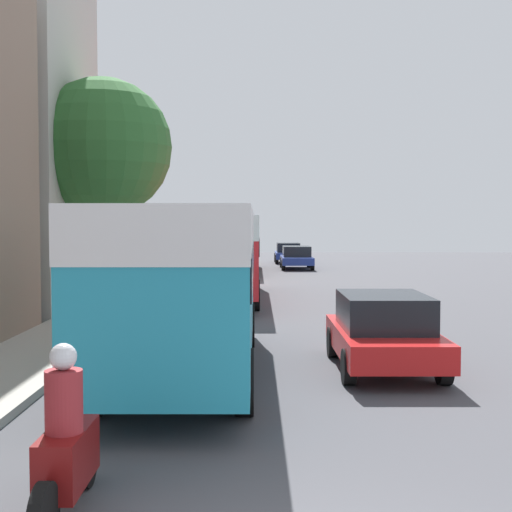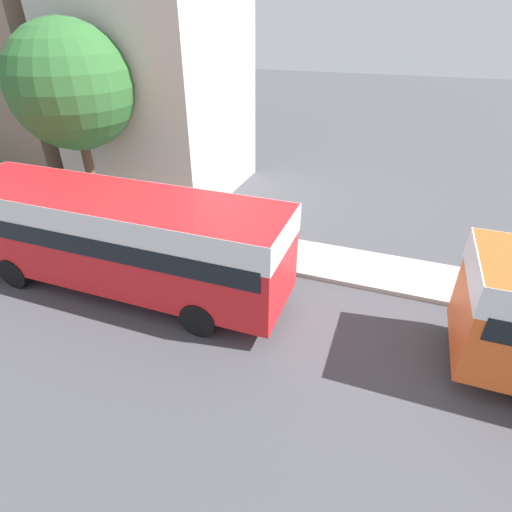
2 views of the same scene
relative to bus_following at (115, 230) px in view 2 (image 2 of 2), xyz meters
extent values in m
cube|color=gray|center=(-7.95, -11.27, 2.62)|extent=(6.78, 8.37, 9.21)
cube|color=beige|center=(-8.01, -3.06, 4.61)|extent=(6.90, 6.24, 13.19)
cube|color=red|center=(0.00, 0.00, -0.21)|extent=(2.51, 10.19, 2.56)
cube|color=white|center=(0.00, 0.00, 0.69)|extent=(2.54, 10.24, 0.77)
cube|color=black|center=(0.00, 0.00, 0.11)|extent=(2.56, 9.79, 0.56)
cylinder|color=black|center=(-1.16, 3.16, -1.49)|extent=(0.28, 1.00, 1.00)
cylinder|color=black|center=(1.16, 3.16, -1.49)|extent=(0.28, 1.00, 1.00)
cylinder|color=black|center=(-1.16, -3.16, -1.49)|extent=(0.28, 1.00, 1.00)
cylinder|color=black|center=(1.16, -3.16, -1.49)|extent=(0.28, 1.00, 1.00)
cylinder|color=brown|center=(-3.57, -3.84, -0.13)|extent=(0.36, 0.36, 3.40)
sphere|color=#2D662D|center=(-3.57, -3.84, 3.18)|extent=(4.29, 4.29, 4.29)
camera|label=1|loc=(1.17, -25.99, 0.90)|focal=50.00mm
camera|label=2|loc=(8.20, 7.34, 5.25)|focal=28.00mm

